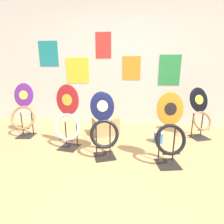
% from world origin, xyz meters
% --- Properties ---
extents(ground_plane, '(14.00, 14.00, 0.00)m').
position_xyz_m(ground_plane, '(0.00, 0.00, 0.00)').
color(ground_plane, tan).
extents(wall_back, '(8.00, 0.07, 2.60)m').
position_xyz_m(wall_back, '(-0.00, 2.24, 1.30)').
color(wall_back, silver).
rests_on(wall_back, ground_plane).
extents(toilet_seat_display_jazz_black, '(0.45, 0.45, 0.88)m').
position_xyz_m(toilet_seat_display_jazz_black, '(1.49, 1.53, 0.43)').
color(toilet_seat_display_jazz_black, black).
rests_on(toilet_seat_display_jazz_black, ground_plane).
extents(toilet_seat_display_navy_moon, '(0.46, 0.43, 0.91)m').
position_xyz_m(toilet_seat_display_navy_moon, '(-0.07, 0.61, 0.42)').
color(toilet_seat_display_navy_moon, black).
rests_on(toilet_seat_display_navy_moon, ground_plane).
extents(toilet_seat_display_purple_note, '(0.45, 0.33, 0.95)m').
position_xyz_m(toilet_seat_display_purple_note, '(-1.63, 1.15, 0.43)').
color(toilet_seat_display_purple_note, black).
rests_on(toilet_seat_display_purple_note, ground_plane).
extents(toilet_seat_display_crimson_swirl, '(0.44, 0.32, 0.99)m').
position_xyz_m(toilet_seat_display_crimson_swirl, '(-0.66, 0.79, 0.44)').
color(toilet_seat_display_crimson_swirl, black).
rests_on(toilet_seat_display_crimson_swirl, ground_plane).
extents(toilet_seat_display_orange_sun, '(0.42, 0.33, 0.94)m').
position_xyz_m(toilet_seat_display_orange_sun, '(0.79, 0.51, 0.46)').
color(toilet_seat_display_orange_sun, black).
rests_on(toilet_seat_display_orange_sun, ground_plane).
extents(paint_can, '(0.16, 0.16, 0.18)m').
position_xyz_m(paint_can, '(0.75, 1.19, 0.10)').
color(paint_can, teal).
rests_on(paint_can, ground_plane).
extents(storage_box, '(0.54, 0.47, 0.32)m').
position_xyz_m(storage_box, '(-0.19, 1.43, 0.16)').
color(storage_box, tan).
rests_on(storage_box, ground_plane).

